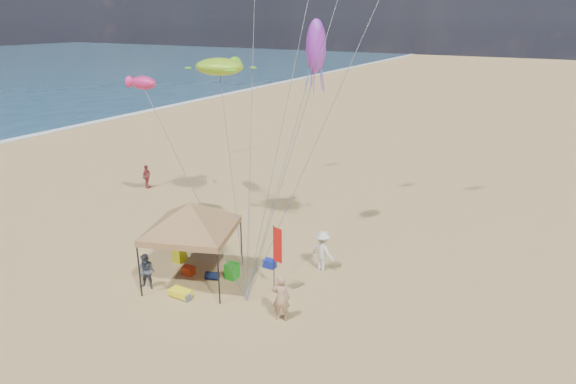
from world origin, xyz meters
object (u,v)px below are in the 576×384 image
canopy_tent (190,206)px  person_near_a (281,298)px  cooler_blue (270,264)px  person_far_a (147,176)px  cooler_red (188,270)px  beach_cart (180,293)px  chair_yellow (179,254)px  feather_flag (277,249)px  person_near_b (147,272)px  chair_green (232,271)px  person_near_c (323,251)px

canopy_tent → person_near_a: (4.79, -0.74, -2.52)m
cooler_blue → person_far_a: size_ratio=0.34×
person_near_a → cooler_blue: bearing=-74.5°
cooler_blue → canopy_tent: bearing=-130.6°
cooler_red → beach_cart: cooler_red is taller
chair_yellow → cooler_red: bearing=-32.5°
feather_flag → canopy_tent: bearing=-166.7°
chair_yellow → person_far_a: size_ratio=0.44×
feather_flag → chair_yellow: feather_flag is taller
person_near_b → person_far_a: size_ratio=0.98×
cooler_blue → chair_green: 1.89m
cooler_blue → person_far_a: bearing=157.0°
chair_green → chair_yellow: (-3.09, 0.09, 0.00)m
person_near_b → person_far_a: 13.56m
feather_flag → person_near_a: 2.23m
person_near_a → person_near_b: (-6.03, -0.81, -0.15)m
chair_green → person_near_c: (3.08, 2.65, 0.59)m
canopy_tent → cooler_blue: (2.22, 2.59, -3.26)m
beach_cart → chair_yellow: bearing=132.1°
feather_flag → person_far_a: (-14.41, 7.25, -1.20)m
chair_yellow → person_near_a: size_ratio=0.38×
cooler_red → person_near_b: 2.00m
person_far_a → person_near_c: bearing=-122.3°
cooler_red → person_near_c: size_ratio=0.29×
beach_cart → person_near_a: (4.38, 0.66, 0.73)m
beach_cart → person_far_a: size_ratio=0.57×
cooler_blue → chair_yellow: 4.29m
canopy_tent → chair_yellow: 3.71m
feather_flag → person_near_b: (-4.89, -2.40, -1.21)m
person_near_a → person_far_a: size_ratio=1.17×
beach_cart → feather_flag: bearing=34.8°
canopy_tent → person_near_c: (4.41, 3.58, -2.51)m
person_near_a → person_far_a: 17.89m
person_near_a → beach_cart: bearing=-13.7°
person_near_a → canopy_tent: bearing=-30.9°
feather_flag → person_near_c: (0.76, 2.72, -1.06)m
cooler_red → beach_cart: 1.90m
cooler_red → chair_yellow: size_ratio=0.77×
person_near_b → beach_cart: bearing=-11.4°
person_near_a → person_near_b: size_ratio=1.19×
person_far_a → cooler_red: bearing=-143.3°
person_near_c → person_far_a: bearing=-1.8°
cooler_blue → person_near_a: size_ratio=0.29×
cooler_blue → person_near_c: 2.52m
chair_green → person_near_b: 3.59m
cooler_blue → person_far_a: (-12.98, 5.52, 0.60)m
chair_yellow → person_far_a: person_far_a is taller
canopy_tent → person_near_c: 6.21m
feather_flag → chair_yellow: (-5.42, 0.16, -1.64)m
cooler_red → cooler_blue: bearing=40.1°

